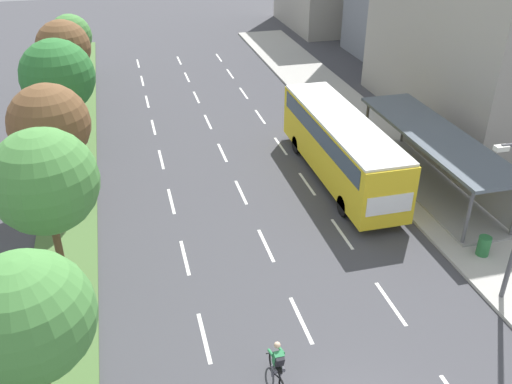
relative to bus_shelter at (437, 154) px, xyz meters
The scene contains 16 objects.
median_strip 19.33m from the bus_shelter, 157.89° to the left, with size 2.60×52.00×0.12m, color #4C7038.
sidewalk_right 7.47m from the bus_shelter, 92.20° to the left, with size 4.50×52.00×0.15m, color #ADAAA3.
lane_divider_left 13.83m from the bus_shelter, 161.89° to the left, with size 0.14×45.03×0.01m.
lane_divider_center 10.60m from the bus_shelter, 155.91° to the left, with size 0.14×45.03×0.01m.
lane_divider_right 7.61m from the bus_shelter, 144.75° to the left, with size 0.14×45.03×0.01m.
bus_shelter is the anchor object (origin of this frame).
bus 4.77m from the bus_shelter, 153.79° to the left, with size 2.54×11.29×3.37m.
cyclist 15.13m from the bus_shelter, 137.76° to the right, with size 0.46×1.82×1.71m.
median_tree_nearest 20.46m from the bus_shelter, 150.78° to the right, with size 3.48×3.48×5.75m.
median_tree_second 18.26m from the bus_shelter, 168.65° to the right, with size 3.77×3.77×6.40m.
median_tree_third 18.38m from the bus_shelter, behind, with size 3.62×3.62×5.90m.
median_tree_fourth 20.34m from the bus_shelter, 152.89° to the left, with size 4.00×4.00×6.28m.
median_tree_fifth 23.89m from the bus_shelter, 139.07° to the left, with size 3.43×3.43×5.91m.
median_tree_farthest 28.34m from the bus_shelter, 129.13° to the left, with size 3.10×3.10×4.95m.
trash_bin 6.13m from the bus_shelter, 100.38° to the right, with size 0.52×0.52×0.85m, color #286B38.
building_near_right 11.64m from the bus_shelter, 50.43° to the left, with size 7.35×15.04×13.30m, color #A39E93.
Camera 1 is at (-5.23, -8.65, 13.70)m, focal length 38.49 mm.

